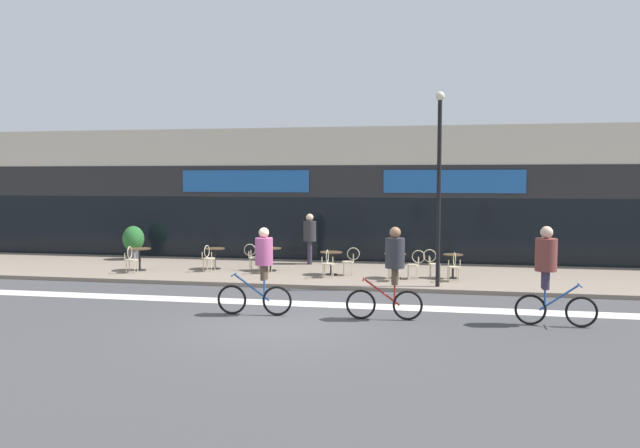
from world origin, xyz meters
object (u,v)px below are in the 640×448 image
Objects in this scene: cafe_chair_1_near at (208,256)px; cafe_chair_4_side at (415,262)px; bistro_table_3 at (331,258)px; lamp_post at (439,176)px; cafe_chair_5_near at (454,265)px; cyclist_2 at (548,267)px; cafe_chair_2_near at (265,258)px; cafe_chair_4_near at (393,265)px; bistro_table_0 at (140,255)px; cafe_chair_0_near at (131,258)px; cafe_chair_3_side at (350,259)px; cyclist_0 at (261,266)px; bistro_table_4 at (395,261)px; bistro_table_5 at (453,262)px; cafe_chair_2_side at (253,255)px; cafe_chair_5_side at (433,261)px; planter_pot at (133,241)px; cyclist_1 at (392,266)px; bistro_table_2 at (271,254)px; bistro_table_1 at (215,254)px; pedestrian_near_end at (310,234)px; cafe_chair_3_near at (328,261)px.

cafe_chair_1_near and cafe_chair_4_side have the same top height.
lamp_post is at bearing -25.04° from bistro_table_3.
cyclist_2 reaches higher than cafe_chair_5_near.
cafe_chair_2_near is 1.00× the size of cafe_chair_4_near.
cafe_chair_4_side is (9.24, -0.06, -0.02)m from bistro_table_0.
cafe_chair_0_near is 0.41× the size of cyclist_2.
cafe_chair_3_side is at bearing -89.64° from cafe_chair_0_near.
cyclist_0 reaches higher than cafe_chair_1_near.
bistro_table_5 is (1.78, 0.30, -0.02)m from bistro_table_4.
cafe_chair_2_side is 6.45m from cyclist_0.
cafe_chair_3_side reaches higher than bistro_table_4.
cafe_chair_1_near is 1.00× the size of cafe_chair_2_near.
cafe_chair_5_side reaches higher than bistro_table_5.
cafe_chair_2_side is (3.75, 1.34, 0.00)m from cafe_chair_0_near.
planter_pot reaches higher than cafe_chair_4_near.
bistro_table_5 is 0.84× the size of cafe_chair_0_near.
bistro_table_4 is 1.80m from bistro_table_5.
cafe_chair_1_near is 1.00× the size of cafe_chair_5_near.
cafe_chair_2_side is at bearing -54.15° from cyclist_1.
cafe_chair_0_near is at bearing -175.27° from bistro_table_5.
cyclist_1 is at bearing -170.77° from cafe_chair_4_near.
cafe_chair_3_side is (0.63, 0.01, -0.02)m from bistro_table_3.
cyclist_0 is (-1.35, -5.64, 0.54)m from cafe_chair_3_side.
bistro_table_4 reaches higher than bistro_table_2.
lamp_post is at bearing -106.84° from bistro_table_5.
cyclist_0 is at bearing -42.78° from bistro_table_0.
bistro_table_1 is at bearing 172.79° from bistro_table_3.
cafe_chair_5_side is (0.53, 0.29, 0.00)m from cafe_chair_4_side.
planter_pot reaches higher than cafe_chair_2_near.
cafe_chair_3_side is at bearing 179.38° from bistro_table_5.
cafe_chair_0_near reaches higher than bistro_table_4.
planter_pot reaches higher than cafe_chair_5_side.
cyclist_0 reaches higher than bistro_table_3.
cafe_chair_2_side is 1.00× the size of cafe_chair_5_side.
lamp_post is at bearing 124.61° from pedestrian_near_end.
cyclist_1 is (10.45, -7.91, 0.41)m from planter_pot.
cafe_chair_2_near is at bearing 176.00° from cafe_chair_5_side.
bistro_table_4 reaches higher than bistro_table_0.
cyclist_0 is (5.80, -4.75, 0.54)m from cafe_chair_0_near.
cyclist_0 reaches higher than cafe_chair_3_near.
bistro_table_4 is at bearing -14.63° from cafe_chair_2_side.
cafe_chair_4_near is 0.70× the size of planter_pot.
planter_pot reaches higher than cafe_chair_4_side.
bistro_table_1 is 4.30m from cafe_chair_3_near.
cafe_chair_2_side and cafe_chair_3_near have the same top height.
planter_pot reaches higher than bistro_table_3.
cafe_chair_4_near reaches higher than bistro_table_1.
cafe_chair_3_side is at bearing 135.48° from cyclist_2.
bistro_table_2 is 0.86× the size of cafe_chair_5_side.
cyclist_0 is at bearing -161.91° from cafe_chair_2_near.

